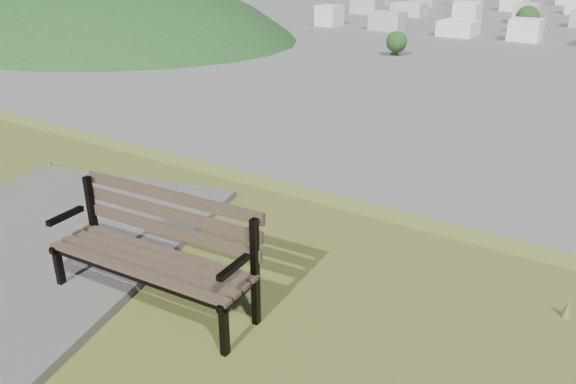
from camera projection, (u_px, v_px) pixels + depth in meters
The scene contains 3 objects.
park_bench at pixel (157, 245), 4.47m from camera, with size 1.80×0.69×0.92m.
gravel_patch at pixel (19, 254), 5.32m from camera, with size 2.76×3.94×0.08m, color #5B544F.
green_wooded_hill at pixel (99, 35), 195.24m from camera, with size 168.11×134.49×84.06m.
Camera 1 is at (2.58, -1.11, 27.69)m, focal length 35.00 mm.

